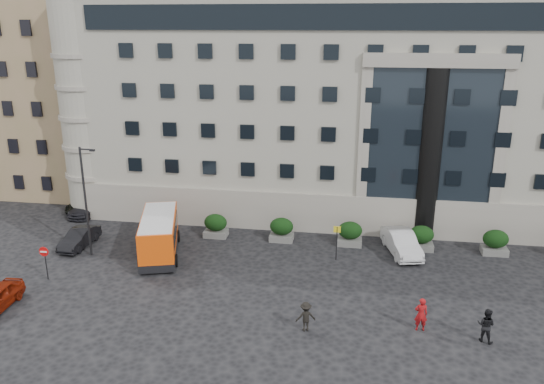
{
  "coord_description": "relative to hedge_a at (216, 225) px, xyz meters",
  "views": [
    {
      "loc": [
        6.41,
        -29.58,
        16.07
      ],
      "look_at": [
        1.0,
        4.4,
        5.0
      ],
      "focal_mm": 35.0,
      "sensor_mm": 36.0,
      "label": 1
    }
  ],
  "objects": [
    {
      "name": "parked_car_c",
      "position": [
        -12.35,
        3.26,
        -0.25
      ],
      "size": [
        2.08,
        4.72,
        1.35
      ],
      "primitive_type": "imported",
      "rotation": [
        0.0,
        0.0,
        -0.04
      ],
      "color": "black",
      "rests_on": "ground"
    },
    {
      "name": "white_taxi",
      "position": [
        14.12,
        -0.95,
        -0.11
      ],
      "size": [
        2.93,
        5.28,
        1.65
      ],
      "primitive_type": "imported",
      "rotation": [
        0.0,
        0.0,
        0.25
      ],
      "color": "silver",
      "rests_on": "ground"
    },
    {
      "name": "no_entry_sign",
      "position": [
        -9.0,
        -8.84,
        0.72
      ],
      "size": [
        0.64,
        0.16,
        2.32
      ],
      "color": "#262628",
      "rests_on": "ground"
    },
    {
      "name": "hedge_b",
      "position": [
        5.2,
        0.0,
        0.0
      ],
      "size": [
        1.8,
        1.26,
        1.84
      ],
      "color": "#5F5F5C",
      "rests_on": "ground"
    },
    {
      "name": "apartment_far",
      "position": [
        -23.0,
        30.2,
        10.07
      ],
      "size": [
        13.0,
        13.0,
        22.0
      ],
      "primitive_type": "cube",
      "color": "brown",
      "rests_on": "ground"
    },
    {
      "name": "red_truck",
      "position": [
        -13.46,
        8.37,
        0.46
      ],
      "size": [
        2.83,
        5.25,
        2.71
      ],
      "rotation": [
        0.0,
        0.0,
        -0.12
      ],
      "color": "maroon",
      "rests_on": "ground"
    },
    {
      "name": "entrance_column",
      "position": [
        16.0,
        2.5,
        5.57
      ],
      "size": [
        1.8,
        1.8,
        13.0
      ],
      "primitive_type": "cylinder",
      "color": "black",
      "rests_on": "ground"
    },
    {
      "name": "apartment_near",
      "position": [
        -20.0,
        12.2,
        9.07
      ],
      "size": [
        14.0,
        14.0,
        20.0
      ],
      "primitive_type": "cube",
      "color": "#8E7B52",
      "rests_on": "ground"
    },
    {
      "name": "hedge_e",
      "position": [
        20.8,
        0.0,
        0.0
      ],
      "size": [
        1.8,
        1.26,
        1.84
      ],
      "color": "#5F5F5C",
      "rests_on": "ground"
    },
    {
      "name": "pedestrian_c",
      "position": [
        8.25,
        -12.16,
        -0.08
      ],
      "size": [
        1.23,
        0.92,
        1.69
      ],
      "primitive_type": "imported",
      "rotation": [
        0.0,
        0.0,
        3.44
      ],
      "color": "black",
      "rests_on": "ground"
    },
    {
      "name": "civic_building",
      "position": [
        10.0,
        14.2,
        8.07
      ],
      "size": [
        44.0,
        24.0,
        18.0
      ],
      "primitive_type": "cube",
      "color": "#A19D8E",
      "rests_on": "ground"
    },
    {
      "name": "bus_stop_sign",
      "position": [
        9.5,
        -2.8,
        0.8
      ],
      "size": [
        0.5,
        0.08,
        2.52
      ],
      "color": "#262628",
      "rests_on": "ground"
    },
    {
      "name": "hedge_d",
      "position": [
        15.6,
        0.0,
        0.0
      ],
      "size": [
        1.8,
        1.26,
        1.84
      ],
      "color": "#5F5F5C",
      "rests_on": "ground"
    },
    {
      "name": "street_lamp",
      "position": [
        -7.94,
        -4.8,
        3.44
      ],
      "size": [
        1.16,
        0.18,
        8.0
      ],
      "color": "#262628",
      "rests_on": "ground"
    },
    {
      "name": "hedge_a",
      "position": [
        0.0,
        0.0,
        0.0
      ],
      "size": [
        1.8,
        1.26,
        1.84
      ],
      "color": "#5F5F5C",
      "rests_on": "ground"
    },
    {
      "name": "pedestrian_a",
      "position": [
        14.42,
        -11.15,
        0.04
      ],
      "size": [
        0.74,
        0.52,
        1.93
      ],
      "primitive_type": "imported",
      "rotation": [
        0.0,
        0.0,
        3.22
      ],
      "color": "maroon",
      "rests_on": "ground"
    },
    {
      "name": "hedge_c",
      "position": [
        10.4,
        0.0,
        0.0
      ],
      "size": [
        1.8,
        1.26,
        1.84
      ],
      "color": "#5F5F5C",
      "rests_on": "ground"
    },
    {
      "name": "pedestrian_b",
      "position": [
        17.67,
        -11.69,
        0.01
      ],
      "size": [
        1.14,
        1.05,
        1.89
      ],
      "primitive_type": "imported",
      "rotation": [
        0.0,
        0.0,
        2.67
      ],
      "color": "black",
      "rests_on": "ground"
    },
    {
      "name": "parked_car_b",
      "position": [
        -9.58,
        -3.5,
        -0.25
      ],
      "size": [
        1.58,
        4.16,
        1.35
      ],
      "primitive_type": "imported",
      "rotation": [
        0.0,
        0.0,
        -0.04
      ],
      "color": "black",
      "rests_on": "ground"
    },
    {
      "name": "parked_car_d",
      "position": [
        -13.0,
        4.19,
        -0.27
      ],
      "size": [
        2.33,
        4.82,
        1.32
      ],
      "primitive_type": "imported",
      "rotation": [
        0.0,
        0.0,
        -0.03
      ],
      "color": "black",
      "rests_on": "ground"
    },
    {
      "name": "minibus",
      "position": [
        -3.13,
        -3.89,
        0.66
      ],
      "size": [
        4.27,
        7.31,
        2.89
      ],
      "rotation": [
        0.0,
        0.0,
        0.29
      ],
      "color": "#E84B0A",
      "rests_on": "ground"
    },
    {
      "name": "ground",
      "position": [
        4.0,
        -7.8,
        -0.93
      ],
      "size": [
        120.0,
        120.0,
        0.0
      ],
      "primitive_type": "plane",
      "color": "black",
      "rests_on": "ground"
    }
  ]
}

